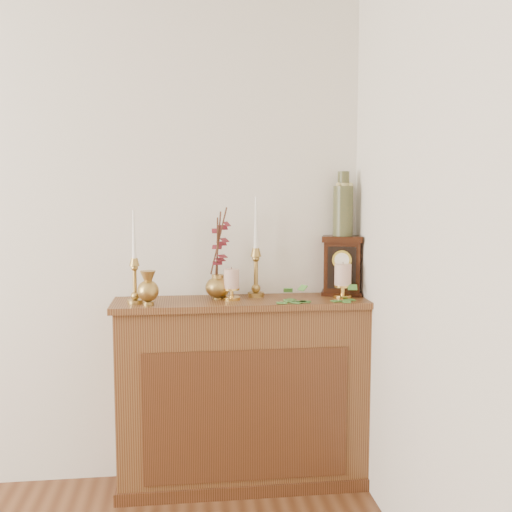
{
  "coord_description": "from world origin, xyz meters",
  "views": [
    {
      "loc": [
        1.12,
        -0.74,
        1.44
      ],
      "look_at": [
        1.46,
        2.05,
        1.15
      ],
      "focal_mm": 42.0,
      "sensor_mm": 36.0,
      "label": 1
    }
  ],
  "objects": [
    {
      "name": "bud_vase",
      "position": [
        0.96,
        2.0,
        1.01
      ],
      "size": [
        0.1,
        0.1,
        0.16
      ],
      "rotation": [
        0.0,
        0.0,
        0.29
      ],
      "color": "olive",
      "rests_on": "console_shelf"
    },
    {
      "name": "candlestick_center",
      "position": [
        1.47,
        2.17,
        1.09
      ],
      "size": [
        0.08,
        0.08,
        0.49
      ],
      "rotation": [
        0.0,
        0.0,
        -0.26
      ],
      "color": "olive",
      "rests_on": "console_shelf"
    },
    {
      "name": "pillar_candle_left",
      "position": [
        1.35,
        2.09,
        1.01
      ],
      "size": [
        0.08,
        0.08,
        0.16
      ],
      "rotation": [
        0.0,
        0.0,
        -0.36
      ],
      "color": "gold",
      "rests_on": "console_shelf"
    },
    {
      "name": "mantel_clock",
      "position": [
        1.91,
        2.17,
        1.08
      ],
      "size": [
        0.23,
        0.19,
        0.3
      ],
      "rotation": [
        0.0,
        0.0,
        -0.29
      ],
      "color": "#33150A",
      "rests_on": "console_shelf"
    },
    {
      "name": "pillar_candle_right",
      "position": [
        1.89,
        2.08,
        1.02
      ],
      "size": [
        0.09,
        0.09,
        0.18
      ],
      "rotation": [
        0.0,
        0.0,
        -0.43
      ],
      "color": "gold",
      "rests_on": "console_shelf"
    },
    {
      "name": "ivy_garland",
      "position": [
        1.75,
        2.02,
        0.95
      ],
      "size": [
        0.42,
        0.21,
        0.08
      ],
      "rotation": [
        0.0,
        0.0,
        -0.28
      ],
      "color": "#3E752C",
      "rests_on": "console_shelf"
    },
    {
      "name": "console_shelf",
      "position": [
        1.4,
        2.1,
        0.44
      ],
      "size": [
        1.24,
        0.34,
        0.93
      ],
      "color": "brown",
      "rests_on": "ground"
    },
    {
      "name": "ceramic_vase",
      "position": [
        1.91,
        2.18,
        1.37
      ],
      "size": [
        0.1,
        0.1,
        0.32
      ],
      "rotation": [
        0.0,
        0.0,
        -0.29
      ],
      "color": "#1B3626",
      "rests_on": "mantel_clock"
    },
    {
      "name": "candlestick_left",
      "position": [
        0.89,
        2.06,
        1.07
      ],
      "size": [
        0.07,
        0.07,
        0.43
      ],
      "rotation": [
        0.0,
        0.0,
        -0.32
      ],
      "color": "olive",
      "rests_on": "console_shelf"
    },
    {
      "name": "ginger_jar",
      "position": [
        1.3,
        2.16,
        1.13
      ],
      "size": [
        0.18,
        0.19,
        0.45
      ],
      "rotation": [
        0.0,
        0.0,
        0.34
      ],
      "color": "olive",
      "rests_on": "console_shelf"
    }
  ]
}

